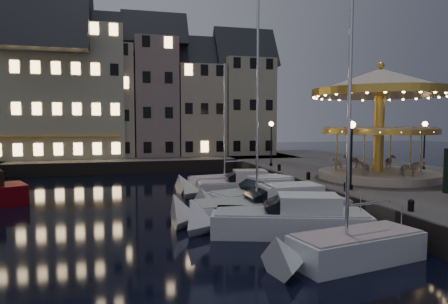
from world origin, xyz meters
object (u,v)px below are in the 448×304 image
object	(u,v)px
bollard_a	(411,205)
motorboat_e	(234,188)
motorboat_a	(345,250)
streetlamp_c	(271,137)
carousel	(380,102)
bollard_d	(279,167)
motorboat_b	(281,221)
motorboat_d	(255,198)
motorboat_f	(226,183)
bollard_c	(308,175)
motorboat_c	(265,208)
streetlamp_b	(352,145)
bollard_b	(346,186)
streetlamp_d	(425,139)

from	to	relation	value
bollard_a	motorboat_e	size ratio (longest dim) A/B	0.08
motorboat_a	streetlamp_c	bearing A→B (deg)	76.29
carousel	bollard_d	bearing A→B (deg)	129.16
motorboat_b	motorboat_d	bearing A→B (deg)	83.74
motorboat_f	bollard_c	bearing A→B (deg)	-42.71
bollard_c	motorboat_e	world-z (taller)	motorboat_e
streetlamp_c	motorboat_c	distance (m)	16.12
streetlamp_b	bollard_b	xyz separation A→B (m)	(-0.60, -0.50, -2.41)
streetlamp_d	bollard_a	size ratio (longest dim) A/B	7.32
streetlamp_d	motorboat_d	size ratio (longest dim) A/B	0.55
motorboat_d	motorboat_f	world-z (taller)	motorboat_f
streetlamp_d	bollard_b	world-z (taller)	streetlamp_d
streetlamp_d	bollard_a	world-z (taller)	streetlamp_d
streetlamp_d	bollard_c	xyz separation A→B (m)	(-11.90, -2.50, -2.41)
motorboat_b	carousel	xyz separation A→B (m)	(10.65, 7.58, 6.19)
streetlamp_b	motorboat_f	bearing A→B (deg)	121.44
streetlamp_b	motorboat_e	xyz separation A→B (m)	(-5.69, 5.99, -3.38)
streetlamp_b	streetlamp_c	xyz separation A→B (m)	(0.00, 13.50, 0.00)
motorboat_d	motorboat_e	bearing A→B (deg)	92.89
bollard_a	motorboat_a	xyz separation A→B (m)	(-4.70, -2.21, -1.07)
streetlamp_c	motorboat_e	size ratio (longest dim) A/B	0.59
bollard_d	motorboat_e	bearing A→B (deg)	-141.78
bollard_d	bollard_a	bearing A→B (deg)	-90.00
streetlamp_c	carousel	distance (m)	11.14
streetlamp_b	motorboat_b	world-z (taller)	streetlamp_b
bollard_a	carousel	size ratio (longest dim) A/B	0.06
streetlamp_d	bollard_a	xyz separation A→B (m)	(-11.90, -13.00, -2.41)
streetlamp_d	bollard_d	world-z (taller)	streetlamp_d
bollard_d	motorboat_e	distance (m)	6.55
streetlamp_b	carousel	world-z (taller)	carousel
motorboat_c	carousel	world-z (taller)	motorboat_c
bollard_b	motorboat_f	distance (m)	10.81
bollard_c	streetlamp_c	bearing A→B (deg)	86.19
motorboat_a	motorboat_e	distance (m)	14.21
bollard_d	motorboat_a	distance (m)	18.84
streetlamp_b	bollard_a	world-z (taller)	streetlamp_b
streetlamp_b	bollard_d	size ratio (longest dim) A/B	7.32
motorboat_a	carousel	size ratio (longest dim) A/B	1.10
bollard_a	motorboat_b	bearing A→B (deg)	158.90
bollard_b	carousel	world-z (taller)	carousel
motorboat_a	motorboat_f	xyz separation A→B (m)	(-0.24, 17.27, -0.01)
streetlamp_c	motorboat_e	xyz separation A→B (m)	(-5.69, -7.51, -3.38)
motorboat_a	bollard_d	bearing A→B (deg)	75.54
streetlamp_b	bollard_c	size ratio (longest dim) A/B	7.32
streetlamp_c	motorboat_f	size ratio (longest dim) A/B	0.39
motorboat_e	streetlamp_b	bearing A→B (deg)	-46.45
streetlamp_d	motorboat_d	xyz separation A→B (m)	(-16.79, -5.02, -3.38)
motorboat_b	motorboat_c	xyz separation A→B (m)	(0.20, 2.75, 0.04)
bollard_a	motorboat_f	distance (m)	15.88
streetlamp_c	motorboat_f	distance (m)	7.91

